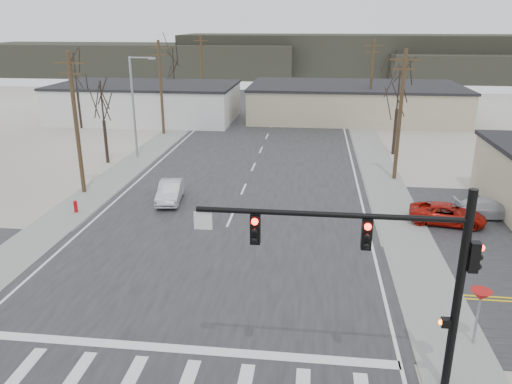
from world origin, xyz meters
TOP-DOWN VIEW (x-y plane):
  - ground at (0.00, 0.00)m, footprint 140.00×140.00m
  - main_road at (0.00, 15.00)m, footprint 18.00×110.00m
  - cross_road at (0.00, 0.00)m, footprint 90.00×10.00m
  - sidewalk_left at (-10.60, 20.00)m, footprint 3.00×90.00m
  - sidewalk_right at (10.60, 20.00)m, footprint 3.00×90.00m
  - traffic_signal_mast at (7.89, -6.20)m, footprint 8.95×0.43m
  - fire_hydrant at (-10.20, 8.00)m, footprint 0.24×0.24m
  - yield_sign at (11.50, -3.50)m, footprint 0.80×0.80m
  - building_left_far at (-16.00, 40.00)m, footprint 22.30×12.30m
  - building_right_far at (10.00, 44.00)m, footprint 26.30×14.30m
  - upole_left_b at (-11.50, 12.00)m, footprint 2.20×0.30m
  - upole_left_c at (-11.50, 32.00)m, footprint 2.20×0.30m
  - upole_left_d at (-11.50, 52.00)m, footprint 2.20×0.30m
  - upole_right_a at (11.50, 18.00)m, footprint 2.20×0.30m
  - upole_right_b at (11.50, 40.00)m, footprint 2.20×0.30m
  - streetlight_main at (-10.80, 22.00)m, footprint 2.40×0.25m
  - tree_left_near at (-13.00, 20.00)m, footprint 3.30×3.30m
  - tree_right_mid at (12.50, 26.00)m, footprint 3.74×3.74m
  - tree_left_far at (-14.00, 46.00)m, footprint 3.96×3.96m
  - tree_right_far at (15.00, 52.00)m, footprint 3.52×3.52m
  - tree_left_mid at (-22.00, 34.00)m, footprint 3.96×3.96m
  - hill_left at (-35.00, 92.00)m, footprint 70.00×18.00m
  - hill_center at (15.00, 96.00)m, footprint 80.00×18.00m
  - sedan_crossing at (-4.66, 10.86)m, footprint 2.01×4.40m
  - car_far_a at (5.18, 50.33)m, footprint 3.85×5.68m
  - car_far_b at (-1.85, 65.00)m, footprint 2.12×4.03m
  - car_parked_red at (13.38, 8.90)m, footprint 4.80×2.82m
  - car_parked_silver at (16.20, 10.24)m, footprint 4.38×2.19m

SIDE VIEW (x-z plane):
  - ground at x=0.00m, z-range 0.00..0.00m
  - cross_road at x=0.00m, z-range 0.00..0.04m
  - main_road at x=0.00m, z-range 0.00..0.05m
  - sidewalk_left at x=-10.60m, z-range 0.00..0.06m
  - sidewalk_right at x=10.60m, z-range 0.00..0.06m
  - fire_hydrant at x=-10.20m, z-range 0.02..0.89m
  - car_parked_silver at x=16.20m, z-range 0.03..1.26m
  - car_parked_red at x=13.38m, z-range 0.03..1.29m
  - car_far_b at x=-1.85m, z-range 0.05..1.35m
  - sedan_crossing at x=-4.66m, z-range 0.05..1.44m
  - car_far_a at x=5.18m, z-range 0.05..1.57m
  - yield_sign at x=11.50m, z-range 0.89..3.24m
  - building_right_far at x=10.00m, z-range 0.00..4.30m
  - building_left_far at x=-16.00m, z-range 0.01..4.51m
  - hill_left at x=-35.00m, z-range 0.00..7.00m
  - hill_center at x=15.00m, z-range 0.00..9.00m
  - traffic_signal_mast at x=7.89m, z-range 1.07..8.27m
  - streetlight_main at x=-10.80m, z-range 0.59..9.59m
  - upole_left_b at x=-11.50m, z-range 0.22..10.22m
  - upole_left_c at x=-11.50m, z-range 0.22..10.22m
  - upole_left_d at x=-11.50m, z-range 0.22..10.22m
  - upole_right_a at x=11.50m, z-range 0.22..10.22m
  - upole_right_b at x=11.50m, z-range 0.22..10.22m
  - tree_left_near at x=-13.00m, z-range 1.55..8.90m
  - tree_right_far at x=15.00m, z-range 1.66..9.50m
  - tree_right_mid at x=12.50m, z-range 1.77..10.10m
  - tree_left_far at x=-14.00m, z-range 1.87..10.69m
  - tree_left_mid at x=-22.00m, z-range 1.87..10.69m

